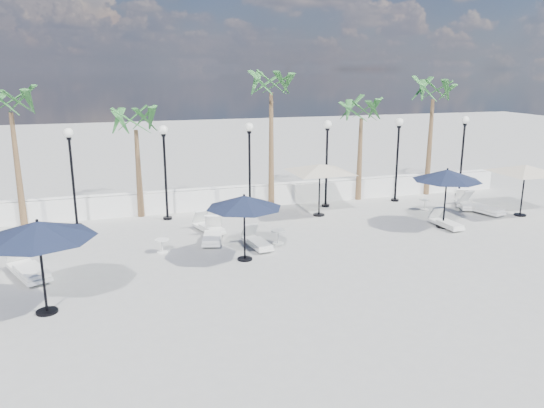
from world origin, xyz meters
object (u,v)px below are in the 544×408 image
object	(u,v)px
lounger_5	(446,222)
lounger_7	(481,207)
lounger_4	(208,227)
lounger_6	(465,203)
lounger_2	(257,241)
parasol_navy_right	(447,175)
parasol_cream_sq_a	(320,165)
parasol_navy_left	(38,231)
lounger_1	(28,269)
parasol_cream_sq_b	(526,165)
lounger_3	(212,235)
parasol_navy_mid	(244,202)

from	to	relation	value
lounger_5	lounger_7	size ratio (longest dim) A/B	0.78
lounger_4	lounger_6	bearing A→B (deg)	-16.62
lounger_2	lounger_4	bearing A→B (deg)	111.81
parasol_navy_right	parasol_cream_sq_a	xyz separation A→B (m)	(-3.97, 3.02, 0.11)
lounger_2	lounger_7	distance (m)	10.47
lounger_7	parasol_navy_left	xyz separation A→B (m)	(-16.80, -4.83, 1.91)
parasol_cream_sq_a	lounger_5	bearing A→B (deg)	-37.34
lounger_1	parasol_cream_sq_b	distance (m)	18.99
lounger_5	lounger_6	xyz separation A→B (m)	(2.61, 2.33, 0.02)
parasol_navy_left	parasol_cream_sq_a	world-z (taller)	parasol_navy_left
lounger_1	lounger_4	world-z (taller)	lounger_1
lounger_1	lounger_7	size ratio (longest dim) A/B	1.05
lounger_3	parasol_navy_mid	size ratio (longest dim) A/B	0.83
parasol_navy_left	lounger_3	bearing A→B (deg)	40.85
lounger_4	parasol_navy_right	distance (m)	9.27
lounger_5	lounger_3	bearing A→B (deg)	171.12
lounger_5	lounger_6	world-z (taller)	lounger_6
lounger_2	parasol_cream_sq_a	distance (m)	5.20
lounger_1	lounger_6	size ratio (longest dim) A/B	1.22
lounger_4	parasol_navy_mid	bearing A→B (deg)	-97.95
lounger_4	parasol_cream_sq_a	xyz separation A→B (m)	(4.87, 0.93, 1.96)
lounger_3	parasol_cream_sq_a	size ratio (longest dim) A/B	0.42
parasol_navy_left	parasol_navy_right	size ratio (longest dim) A/B	1.07
lounger_3	parasol_cream_sq_a	distance (m)	5.70
parasol_navy_mid	parasol_navy_right	size ratio (longest dim) A/B	0.93
parasol_navy_mid	parasol_cream_sq_a	bearing A→B (deg)	44.68
lounger_6	lounger_3	bearing A→B (deg)	-149.14
parasol_cream_sq_b	lounger_2	bearing A→B (deg)	-176.80
lounger_6	parasol_navy_right	bearing A→B (deg)	-115.48
lounger_5	parasol_navy_left	xyz separation A→B (m)	(-14.09, -3.41, 1.96)
lounger_5	parasol_cream_sq_a	distance (m)	5.45
parasol_navy_mid	parasol_navy_right	distance (m)	8.37
lounger_4	parasol_cream_sq_b	distance (m)	13.18
lounger_5	lounger_4	bearing A→B (deg)	163.91
parasol_cream_sq_a	parasol_cream_sq_b	distance (m)	8.46
parasol_navy_mid	parasol_cream_sq_b	xyz separation A→B (m)	(12.38, 1.72, 0.23)
lounger_3	parasol_cream_sq_b	xyz separation A→B (m)	(13.02, -0.45, 1.91)
parasol_navy_right	lounger_7	bearing A→B (deg)	25.95
lounger_7	parasol_cream_sq_a	world-z (taller)	parasol_cream_sq_a
parasol_navy_mid	parasol_navy_right	world-z (taller)	parasol_navy_right
lounger_1	parasol_navy_left	world-z (taller)	parasol_navy_left
parasol_cream_sq_a	lounger_1	bearing A→B (deg)	-160.61
lounger_4	lounger_6	world-z (taller)	lounger_6
lounger_3	lounger_7	distance (m)	11.71
lounger_7	parasol_navy_right	xyz separation A→B (m)	(-2.79, -1.36, 1.80)
lounger_7	parasol_cream_sq_a	distance (m)	7.22
lounger_1	lounger_3	world-z (taller)	lounger_1
lounger_3	lounger_7	bearing A→B (deg)	16.40
lounger_3	parasol_navy_mid	xyz separation A→B (m)	(0.64, -2.17, 1.67)
lounger_2	lounger_5	size ratio (longest dim) A/B	1.04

